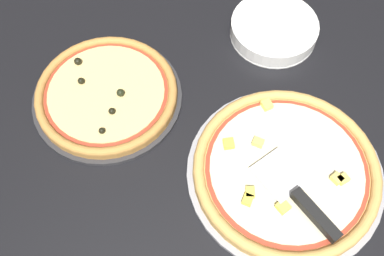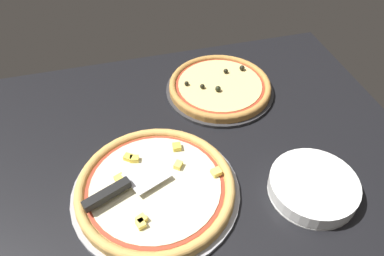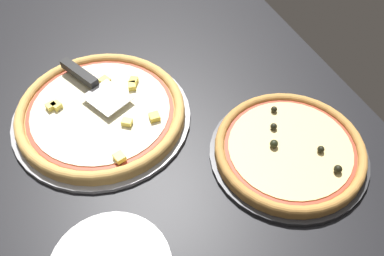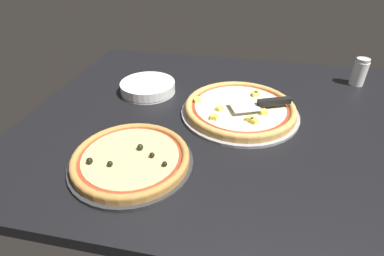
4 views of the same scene
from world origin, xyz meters
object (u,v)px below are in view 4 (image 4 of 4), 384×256
at_px(pizza_front, 240,108).
at_px(serving_spatula, 267,103).
at_px(pizza_back, 131,158).
at_px(plate_stack, 148,87).
at_px(parmesan_shaker, 360,72).

bearing_deg(pizza_front, serving_spatula, -178.52).
bearing_deg(pizza_back, plate_stack, -77.46).
distance_m(plate_stack, parmesan_shaker, 0.86).
relative_size(pizza_front, parmesan_shaker, 3.45).
height_order(plate_stack, parmesan_shaker, parmesan_shaker).
bearing_deg(parmesan_shaker, serving_spatula, 42.07).
height_order(pizza_front, parmesan_shaker, parmesan_shaker).
height_order(pizza_front, pizza_back, pizza_back).
xyz_separation_m(pizza_front, serving_spatula, (-0.09, -0.00, 0.03)).
relative_size(pizza_front, plate_stack, 1.79).
bearing_deg(parmesan_shaker, pizza_back, 42.48).
xyz_separation_m(serving_spatula, parmesan_shaker, (-0.37, -0.34, 0.00)).
height_order(pizza_back, parmesan_shaker, parmesan_shaker).
distance_m(pizza_front, parmesan_shaker, 0.57).
xyz_separation_m(pizza_front, parmesan_shaker, (-0.46, -0.34, 0.03)).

